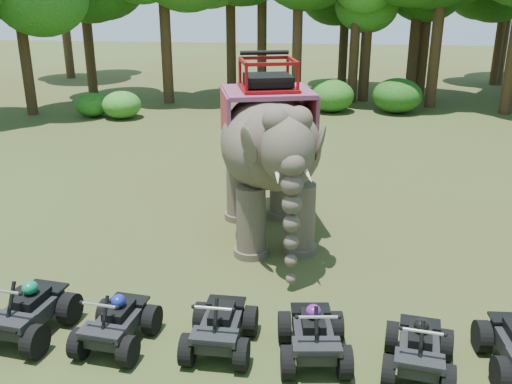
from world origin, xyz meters
TOP-DOWN VIEW (x-y plane):
  - ground at (0.00, 0.00)m, footprint 110.00×110.00m
  - elephant at (0.09, 3.13)m, footprint 3.84×6.07m
  - atv_0 at (-3.98, -2.04)m, footprint 1.52×1.92m
  - atv_1 at (-2.21, -2.16)m, footprint 1.36×1.73m
  - atv_2 at (-0.28, -2.07)m, footprint 1.24×1.67m
  - atv_3 at (1.41, -2.15)m, footprint 1.39×1.78m
  - atv_4 at (3.22, -2.35)m, footprint 1.40×1.76m
  - tree_0 at (0.00, 20.95)m, footprint 5.52×5.52m
  - tree_1 at (3.78, 22.22)m, footprint 6.76×6.76m
  - tree_2 at (7.31, 20.86)m, footprint 6.57×6.57m
  - tree_30 at (-13.32, 16.62)m, footprint 5.50×5.50m
  - tree_31 at (-11.82, 21.08)m, footprint 5.93×5.93m
  - tree_32 at (-7.14, 20.42)m, footprint 6.72×6.72m
  - tree_33 at (-4.05, 23.67)m, footprint 6.30×6.30m
  - tree_34 at (3.12, 21.67)m, footprint 5.40×5.40m
  - tree_35 at (-2.20, 23.66)m, footprint 6.04×6.04m
  - tree_36 at (7.21, 24.00)m, footprint 7.17×7.17m
  - tree_37 at (-16.39, 28.40)m, footprint 7.10×7.10m
  - tree_38 at (6.56, 23.43)m, footprint 6.58×6.58m
  - tree_40 at (12.80, 28.86)m, footprint 5.97×5.97m
  - tree_42 at (2.68, 26.18)m, footprint 5.93×5.93m

SIDE VIEW (x-z plane):
  - ground at x=0.00m, z-range 0.00..0.00m
  - atv_4 at x=3.22m, z-range 0.00..1.18m
  - atv_1 at x=-2.21m, z-range 0.00..1.18m
  - atv_2 at x=-0.28m, z-range 0.00..1.21m
  - atv_3 at x=1.41m, z-range 0.00..1.22m
  - atv_0 at x=-3.98m, z-range 0.00..1.31m
  - elephant at x=0.09m, z-range 0.00..4.73m
  - tree_34 at x=3.12m, z-range 0.00..7.71m
  - tree_30 at x=-13.32m, z-range 0.00..7.85m
  - tree_0 at x=0.00m, z-range 0.00..7.89m
  - tree_31 at x=-11.82m, z-range 0.00..8.47m
  - tree_42 at x=2.68m, z-range 0.00..8.47m
  - tree_40 at x=12.80m, z-range 0.00..8.52m
  - tree_35 at x=-2.20m, z-range 0.00..8.63m
  - tree_33 at x=-4.05m, z-range 0.00..9.00m
  - tree_2 at x=7.31m, z-range 0.00..9.38m
  - tree_38 at x=6.56m, z-range 0.00..9.40m
  - tree_32 at x=-7.14m, z-range 0.00..9.60m
  - tree_1 at x=3.78m, z-range 0.00..9.65m
  - tree_37 at x=-16.39m, z-range 0.00..10.14m
  - tree_36 at x=7.21m, z-range 0.00..10.25m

